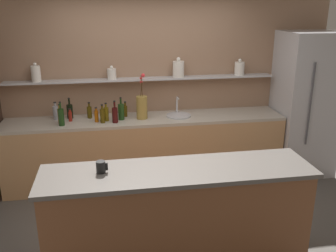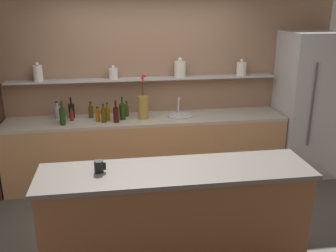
{
  "view_description": "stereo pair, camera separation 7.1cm",
  "coord_description": "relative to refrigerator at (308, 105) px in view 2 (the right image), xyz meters",
  "views": [
    {
      "loc": [
        -0.58,
        -3.56,
        2.4
      ],
      "look_at": [
        0.07,
        0.3,
        1.1
      ],
      "focal_mm": 40.0,
      "sensor_mm": 36.0,
      "label": 1
    },
    {
      "loc": [
        -0.51,
        -3.57,
        2.4
      ],
      "look_at": [
        0.07,
        0.3,
        1.1
      ],
      "focal_mm": 40.0,
      "sensor_mm": 36.0,
      "label": 2
    }
  ],
  "objects": [
    {
      "name": "bottle_sauce_6",
      "position": [
        -2.93,
        -0.03,
        -0.01
      ],
      "size": [
        0.05,
        0.05,
        0.2
      ],
      "color": "#9E4C0A",
      "rests_on": "back_counter_unit"
    },
    {
      "name": "bottle_wine_8",
      "position": [
        -3.36,
        -0.11,
        0.02
      ],
      "size": [
        0.07,
        0.07,
        0.31
      ],
      "color": "#193814",
      "rests_on": "back_counter_unit"
    },
    {
      "name": "bottle_oil_3",
      "position": [
        -2.55,
        0.15,
        -0.01
      ],
      "size": [
        0.05,
        0.05,
        0.21
      ],
      "color": "#47380A",
      "rests_on": "back_counter_unit"
    },
    {
      "name": "island_counter",
      "position": [
        -2.21,
        -1.85,
        -0.5
      ],
      "size": [
        2.39,
        0.61,
        1.02
      ],
      "color": "brown",
      "rests_on": "ground_plane"
    },
    {
      "name": "flower_vase",
      "position": [
        -2.33,
        0.02,
        0.07
      ],
      "size": [
        0.15,
        0.16,
        0.61
      ],
      "color": "olive",
      "rests_on": "back_counter_unit"
    },
    {
      "name": "coffee_mug",
      "position": [
        -2.87,
        -1.8,
        0.06
      ],
      "size": [
        0.1,
        0.08,
        0.1
      ],
      "color": "black",
      "rests_on": "island_counter"
    },
    {
      "name": "bottle_spirit_5",
      "position": [
        -3.46,
        0.17,
        0.0
      ],
      "size": [
        0.07,
        0.07,
        0.24
      ],
      "color": "gray",
      "rests_on": "back_counter_unit"
    },
    {
      "name": "bottle_oil_9",
      "position": [
        -3.39,
        -0.03,
        0.01
      ],
      "size": [
        0.06,
        0.06,
        0.26
      ],
      "color": "olive",
      "rests_on": "back_counter_unit"
    },
    {
      "name": "ground_plane",
      "position": [
        -2.21,
        -1.2,
        -1.02
      ],
      "size": [
        12.0,
        12.0,
        0.0
      ],
      "primitive_type": "plane",
      "color": "#4C4742"
    },
    {
      "name": "bottle_oil_0",
      "position": [
        -2.85,
        -0.08,
        0.0
      ],
      "size": [
        0.06,
        0.06,
        0.25
      ],
      "color": "#47380A",
      "rests_on": "back_counter_unit"
    },
    {
      "name": "bottle_oil_4",
      "position": [
        -2.81,
        -0.0,
        0.0
      ],
      "size": [
        0.06,
        0.06,
        0.24
      ],
      "color": "brown",
      "rests_on": "back_counter_unit"
    },
    {
      "name": "back_wall_unit",
      "position": [
        -2.21,
        0.4,
        0.29
      ],
      "size": [
        5.2,
        0.28,
        2.6
      ],
      "color": "#937056",
      "rests_on": "ground_plane"
    },
    {
      "name": "bottle_sauce_10",
      "position": [
        -3.27,
        0.06,
        -0.02
      ],
      "size": [
        0.05,
        0.05,
        0.17
      ],
      "color": "maroon",
      "rests_on": "back_counter_unit"
    },
    {
      "name": "bottle_wine_7",
      "position": [
        -3.28,
        0.19,
        0.0
      ],
      "size": [
        0.08,
        0.08,
        0.28
      ],
      "color": "black",
      "rests_on": "back_counter_unit"
    },
    {
      "name": "back_counter_unit",
      "position": [
        -2.29,
        0.04,
        -0.56
      ],
      "size": [
        3.75,
        0.62,
        0.92
      ],
      "color": "tan",
      "rests_on": "ground_plane"
    },
    {
      "name": "bottle_oil_11",
      "position": [
        -3.03,
        0.16,
        -0.01
      ],
      "size": [
        0.06,
        0.06,
        0.22
      ],
      "color": "#47380A",
      "rests_on": "back_counter_unit"
    },
    {
      "name": "sink_fixture",
      "position": [
        -1.83,
        0.05,
        -0.07
      ],
      "size": [
        0.33,
        0.33,
        0.25
      ],
      "color": "#B7B7BC",
      "rests_on": "back_counter_unit"
    },
    {
      "name": "refrigerator",
      "position": [
        0.0,
        0.0,
        0.0
      ],
      "size": [
        0.79,
        0.73,
        2.03
      ],
      "color": "#B7B7BC",
      "rests_on": "ground_plane"
    },
    {
      "name": "bottle_wine_1",
      "position": [
        -2.7,
        -0.1,
        0.01
      ],
      "size": [
        0.07,
        0.07,
        0.29
      ],
      "color": "#380C0C",
      "rests_on": "back_counter_unit"
    },
    {
      "name": "bottle_wine_2",
      "position": [
        -2.61,
        0.02,
        0.01
      ],
      "size": [
        0.08,
        0.08,
        0.3
      ],
      "color": "#193814",
      "rests_on": "back_counter_unit"
    }
  ]
}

